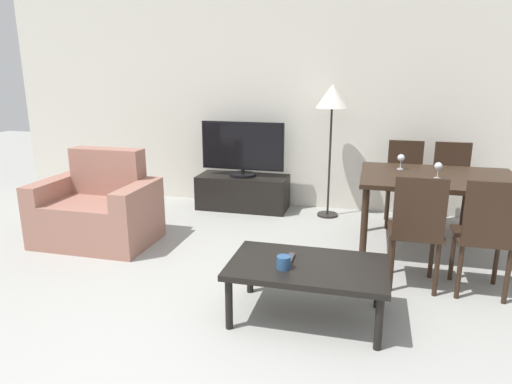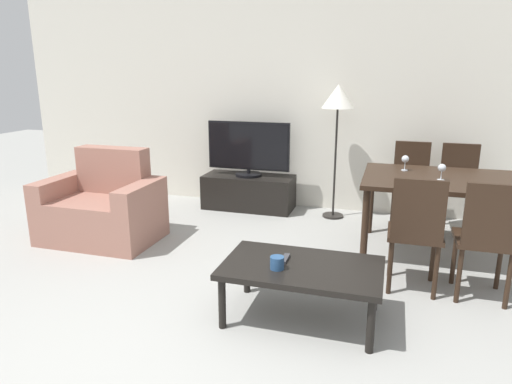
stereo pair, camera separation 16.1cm
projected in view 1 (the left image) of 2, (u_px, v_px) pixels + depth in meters
name	position (u px, v px, depth m)	size (l,w,h in m)	color
wall_back	(287.00, 97.00, 5.48)	(7.41, 0.06, 2.70)	silver
armchair	(98.00, 211.00, 4.50)	(1.11, 0.74, 0.90)	#9E6B5B
tv_stand	(243.00, 192.00, 5.61)	(1.09, 0.47, 0.41)	black
tv	(243.00, 149.00, 5.47)	(1.01, 0.32, 0.66)	black
coffee_table	(308.00, 270.00, 3.07)	(1.06, 0.64, 0.40)	black
dining_table	(439.00, 184.00, 4.12)	(1.38, 1.02, 0.74)	black
dining_chair_near	(417.00, 226.00, 3.45)	(0.40, 0.40, 0.91)	black
dining_chair_far	(451.00, 181.00, 4.86)	(0.40, 0.40, 0.91)	black
dining_chair_near_right	(486.00, 232.00, 3.33)	(0.40, 0.40, 0.91)	black
dining_chair_far_left	(404.00, 178.00, 4.98)	(0.40, 0.40, 0.91)	black
floor_lamp	(332.00, 102.00, 5.03)	(0.36, 0.36, 1.51)	black
remote_primary	(290.00, 258.00, 3.13)	(0.04, 0.15, 0.02)	#38383D
cup_white_near	(284.00, 262.00, 2.98)	(0.09, 0.09, 0.09)	navy
wine_glass_left	(438.00, 167.00, 3.97)	(0.07, 0.07, 0.15)	silver
wine_glass_center	(401.00, 159.00, 4.35)	(0.07, 0.07, 0.15)	silver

